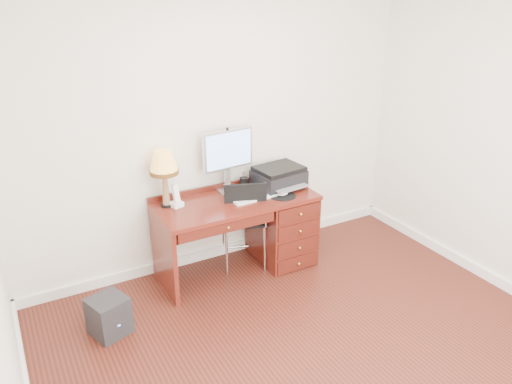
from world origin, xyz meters
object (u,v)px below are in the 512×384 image
leg_lamp (164,166)px  phone (176,200)px  desk (266,224)px  chair (246,214)px  printer (279,177)px  monitor (228,153)px  equipment_box (109,316)px

leg_lamp → phone: size_ratio=2.49×
desk → chair: size_ratio=1.62×
leg_lamp → chair: (0.73, -0.14, -0.57)m
printer → chair: bearing=-178.8°
monitor → leg_lamp: size_ratio=1.15×
desk → leg_lamp: leg_lamp is taller
desk → chair: bearing=172.9°
monitor → printer: (0.47, -0.15, -0.28)m
equipment_box → printer: bearing=-5.3°
monitor → phone: bearing=-174.8°
desk → phone: bearing=172.6°
desk → chair: chair is taller
desk → monitor: size_ratio=2.50×
desk → phone: size_ratio=7.17×
chair → equipment_box: bearing=-144.6°
desk → leg_lamp: (-0.93, 0.17, 0.72)m
monitor → chair: size_ratio=0.65×
printer → leg_lamp: (-1.12, 0.09, 0.28)m
phone → chair: bearing=-22.7°
phone → equipment_box: 1.13m
printer → leg_lamp: leg_lamp is taller
monitor → leg_lamp: (-0.65, -0.06, 0.01)m
printer → leg_lamp: 1.16m
printer → monitor: bearing=156.2°
chair → desk: bearing=13.2°
desk → leg_lamp: size_ratio=2.87×
monitor → printer: 0.57m
chair → equipment_box: chair is taller
leg_lamp → phone: (0.07, -0.05, -0.32)m
desk → monitor: 0.80m
printer → chair: size_ratio=0.54×
monitor → chair: 0.61m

